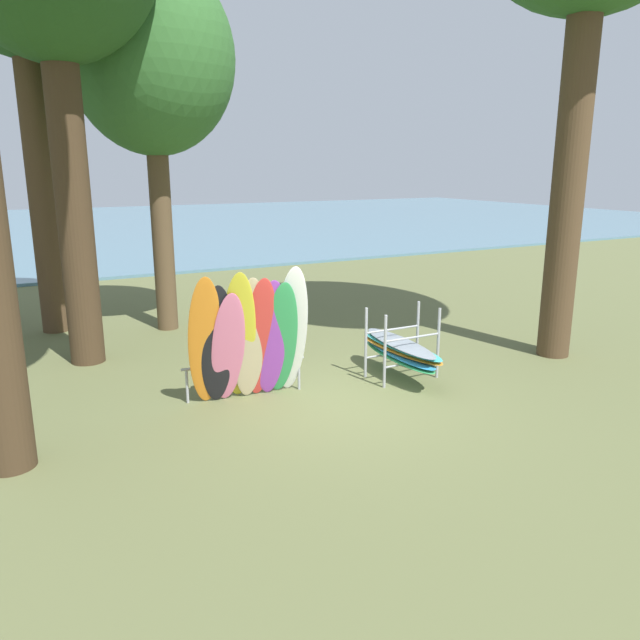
# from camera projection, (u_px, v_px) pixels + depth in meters

# --- Properties ---
(ground_plane) EXTENTS (80.00, 80.00, 0.00)m
(ground_plane) POSITION_uv_depth(u_px,v_px,m) (339.00, 397.00, 9.86)
(ground_plane) COLOR #60663D
(lake_water) EXTENTS (80.00, 36.00, 0.10)m
(lake_water) POSITION_uv_depth(u_px,v_px,m) (86.00, 228.00, 36.13)
(lake_water) COLOR slate
(lake_water) RESTS_ON ground
(tree_far_right_back) EXTENTS (3.44, 3.44, 7.76)m
(tree_far_right_back) POSITION_uv_depth(u_px,v_px,m) (152.00, 61.00, 12.65)
(tree_far_right_back) COLOR brown
(tree_far_right_back) RESTS_ON ground
(leaning_board_pile) EXTENTS (2.01, 0.89, 2.17)m
(leaning_board_pile) POSITION_uv_depth(u_px,v_px,m) (250.00, 340.00, 9.43)
(leaning_board_pile) COLOR orange
(leaning_board_pile) RESTS_ON ground
(board_storage_rack) EXTENTS (1.15, 2.13, 1.25)m
(board_storage_rack) POSITION_uv_depth(u_px,v_px,m) (400.00, 349.00, 10.65)
(board_storage_rack) COLOR #9EA0A5
(board_storage_rack) RESTS_ON ground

